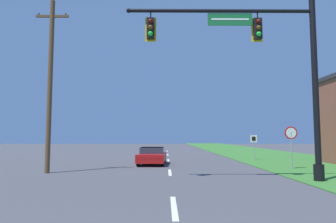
{
  "coord_description": "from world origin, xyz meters",
  "views": [
    {
      "loc": [
        -0.24,
        -2.4,
        1.93
      ],
      "look_at": [
        0.0,
        25.92,
        4.33
      ],
      "focal_mm": 32.0,
      "sensor_mm": 36.0,
      "label": 1
    }
  ],
  "objects_px": {
    "route_sign_post": "(254,142)",
    "signal_mast": "(271,65)",
    "car_ahead": "(152,156)",
    "stop_sign": "(291,138)",
    "utility_pole_near": "(50,82)"
  },
  "relations": [
    {
      "from": "route_sign_post",
      "to": "signal_mast",
      "type": "bearing_deg",
      "value": -102.64
    },
    {
      "from": "signal_mast",
      "to": "car_ahead",
      "type": "relative_size",
      "value": 2.02
    },
    {
      "from": "stop_sign",
      "to": "route_sign_post",
      "type": "height_order",
      "value": "stop_sign"
    },
    {
      "from": "route_sign_post",
      "to": "utility_pole_near",
      "type": "height_order",
      "value": "utility_pole_near"
    },
    {
      "from": "route_sign_post",
      "to": "utility_pole_near",
      "type": "relative_size",
      "value": 0.21
    },
    {
      "from": "signal_mast",
      "to": "stop_sign",
      "type": "bearing_deg",
      "value": 59.58
    },
    {
      "from": "stop_sign",
      "to": "utility_pole_near",
      "type": "relative_size",
      "value": 0.26
    },
    {
      "from": "signal_mast",
      "to": "utility_pole_near",
      "type": "height_order",
      "value": "utility_pole_near"
    },
    {
      "from": "car_ahead",
      "to": "route_sign_post",
      "type": "relative_size",
      "value": 2.11
    },
    {
      "from": "route_sign_post",
      "to": "stop_sign",
      "type": "bearing_deg",
      "value": -88.48
    },
    {
      "from": "route_sign_post",
      "to": "utility_pole_near",
      "type": "xyz_separation_m",
      "value": [
        -13.65,
        -8.66,
        3.39
      ]
    },
    {
      "from": "signal_mast",
      "to": "route_sign_post",
      "type": "xyz_separation_m",
      "value": [
        2.65,
        11.83,
        -3.58
      ]
    },
    {
      "from": "signal_mast",
      "to": "utility_pole_near",
      "type": "relative_size",
      "value": 0.91
    },
    {
      "from": "stop_sign",
      "to": "utility_pole_near",
      "type": "xyz_separation_m",
      "value": [
        -13.83,
        -1.67,
        3.06
      ]
    },
    {
      "from": "car_ahead",
      "to": "utility_pole_near",
      "type": "distance_m",
      "value": 8.55
    }
  ]
}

